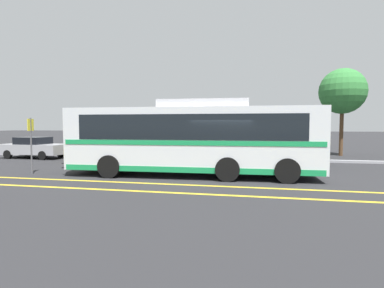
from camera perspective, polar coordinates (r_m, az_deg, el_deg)
The scene contains 11 objects.
ground_plane at distance 13.36m, azimuth 5.93°, elevation -6.31°, with size 220.00×220.00×0.00m, color #262628.
lane_strip_0 at distance 11.65m, azimuth -2.20°, elevation -7.74°, with size 0.20×31.14×0.01m, color gold.
lane_strip_1 at distance 10.32m, azimuth -4.10°, elevation -9.22°, with size 0.20×31.14×0.01m, color gold.
curb_strip at distance 20.09m, azimuth 3.74°, elevation -2.77°, with size 39.14×0.36×0.15m, color #99999E.
transit_bus at distance 13.58m, azimuth 0.05°, elevation 1.30°, with size 11.53×3.06×3.40m.
parked_car_0 at distance 23.71m, azimuth -27.79°, elevation -0.58°, with size 4.62×2.15×1.47m.
parked_car_1 at distance 20.47m, azimuth -16.34°, elevation -0.92°, with size 4.72×2.07×1.47m.
parked_car_2 at distance 18.55m, azimuth 1.31°, elevation -1.30°, with size 4.12×2.04×1.42m.
parked_car_3 at distance 18.50m, azimuth 17.41°, elevation -1.33°, with size 4.13×2.03×1.51m.
bus_stop_sign at distance 15.90m, azimuth -28.33°, elevation 0.88°, with size 0.07×0.40×2.64m.
tree_0 at distance 25.24m, azimuth 26.75°, elevation 8.92°, with size 3.37×3.37×6.52m.
Camera 1 is at (1.30, -13.10, 2.28)m, focal length 28.00 mm.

